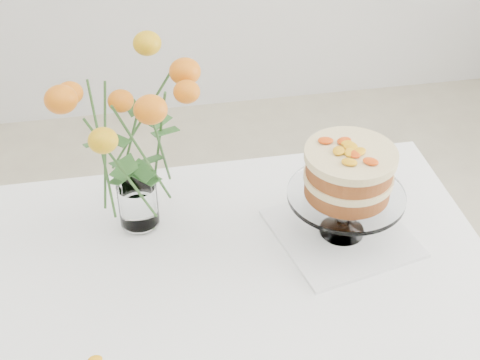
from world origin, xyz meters
name	(u,v)px	position (x,y,z in m)	size (l,w,h in m)	color
table	(161,337)	(0.00, 0.00, 0.67)	(1.43, 0.93, 0.76)	tan
napkin	(341,233)	(0.42, 0.14, 0.76)	(0.27, 0.27, 0.01)	white
cake_stand	(348,177)	(0.42, 0.14, 0.91)	(0.25, 0.25, 0.22)	white
rose_vase	(129,128)	(-0.02, 0.26, 1.01)	(0.36, 0.36, 0.44)	white
stray_petal_a	(95,359)	(-0.12, -0.10, 0.76)	(0.03, 0.02, 0.00)	#F1A20F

